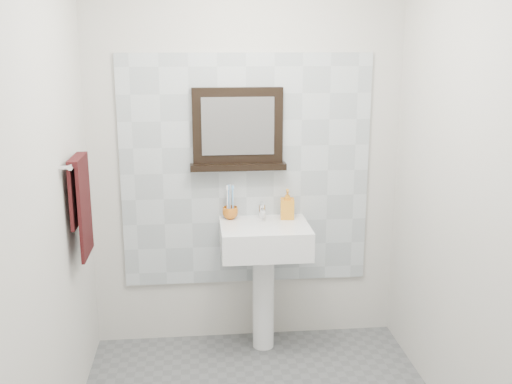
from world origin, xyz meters
The scene contains 12 objects.
back_wall centered at (0.00, 1.10, 1.25)m, with size 2.00×0.01×2.50m, color beige.
front_wall centered at (0.00, -1.10, 1.25)m, with size 2.00×0.01×2.50m, color beige.
left_wall centered at (-1.00, 0.00, 1.25)m, with size 0.01×2.20×2.50m, color beige.
right_wall centered at (1.00, 0.00, 1.25)m, with size 0.01×2.20×2.50m, color beige.
splashback centered at (0.00, 1.09, 1.15)m, with size 1.60×0.02×1.50m, color #B4BEC3.
pedestal_sink centered at (0.09, 0.87, 0.68)m, with size 0.55×0.44×0.96m.
toothbrush_cup centered at (-0.11, 1.01, 0.90)m, with size 0.10×0.10×0.08m, color #C36416.
toothbrushes centered at (-0.11, 1.02, 0.98)m, with size 0.05×0.04×0.21m.
soap_dispenser centered at (0.25, 0.98, 0.96)m, with size 0.09×0.09×0.19m, color orange.
framed_mirror centered at (-0.06, 1.06, 1.42)m, with size 0.61×0.11×0.52m.
towel_bar centered at (-0.95, 0.51, 1.36)m, with size 0.07×0.40×0.03m.
hand_towel centered at (-0.94, 0.51, 1.15)m, with size 0.06×0.30×0.55m.
Camera 1 is at (-0.32, -2.67, 1.96)m, focal length 42.00 mm.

